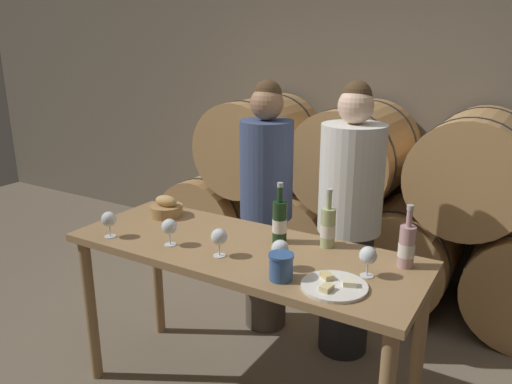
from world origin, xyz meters
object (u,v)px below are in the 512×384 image
wine_glass_center (219,237)px  wine_glass_right (280,249)px  wine_glass_left (169,227)px  wine_glass_far_left (109,220)px  bread_basket (166,208)px  person_right (349,223)px  tasting_table (242,269)px  wine_glass_far_right (368,256)px  wine_bottle_white (328,227)px  wine_bottle_rose (407,246)px  person_left (266,207)px  blue_crock (281,266)px  wine_bottle_red (280,222)px  cheese_plate (334,286)px

wine_glass_center → wine_glass_right: size_ratio=1.00×
wine_glass_left → wine_glass_center: (0.29, 0.02, 0.00)m
wine_glass_far_left → wine_glass_right: (0.94, 0.12, 0.00)m
bread_basket → wine_glass_right: wine_glass_right is taller
person_right → wine_glass_right: person_right is taller
tasting_table → wine_glass_far_right: size_ratio=13.00×
wine_bottle_white → wine_bottle_rose: (0.39, -0.03, -0.00)m
person_right → wine_glass_far_left: 1.36m
tasting_table → person_left: bearing=110.9°
blue_crock → wine_glass_far_right: wine_glass_far_right is taller
person_right → wine_glass_right: size_ratio=12.15×
wine_bottle_red → blue_crock: bearing=-60.8°
wine_glass_left → wine_glass_center: bearing=3.4°
wine_glass_left → wine_glass_far_left: bearing=-167.3°
wine_bottle_rose → wine_glass_center: bearing=-156.8°
tasting_table → wine_bottle_red: 0.30m
person_right → bread_basket: bearing=-148.1°
tasting_table → cheese_plate: size_ratio=6.43×
wine_bottle_red → wine_glass_far_right: 0.53m
bread_basket → wine_glass_right: size_ratio=1.37×
person_left → wine_bottle_rose: person_left is taller
person_left → blue_crock: size_ratio=14.15×
person_right → tasting_table: bearing=-111.5°
wine_glass_right → wine_glass_far_right: bearing=19.7°
person_left → wine_bottle_rose: size_ratio=5.65×
person_left → wine_glass_center: person_left is taller
person_right → wine_bottle_red: size_ratio=5.33×
person_left → wine_bottle_red: bearing=-54.8°
wine_glass_center → wine_bottle_white: bearing=43.3°
blue_crock → wine_glass_center: size_ratio=0.85×
wine_glass_far_left → wine_glass_right: 0.95m
person_left → wine_glass_far_left: size_ratio=12.02×
person_left → bread_basket: person_left is taller
person_left → wine_glass_center: 0.92m
wine_bottle_white → wine_glass_center: 0.54m
wine_bottle_red → cheese_plate: (0.43, -0.31, -0.10)m
wine_glass_left → wine_glass_center: 0.29m
tasting_table → wine_bottle_red: wine_bottle_red is taller
cheese_plate → wine_glass_right: bearing=171.2°
wine_bottle_white → wine_glass_left: 0.78m
tasting_table → bread_basket: bearing=165.5°
cheese_plate → wine_glass_left: 0.88m
wine_glass_right → wine_bottle_rose: bearing=33.3°
wine_glass_center → wine_glass_right: (0.31, 0.03, 0.00)m
cheese_plate → person_right: bearing=106.8°
blue_crock → cheese_plate: (0.23, 0.04, -0.05)m
bread_basket → wine_glass_far_left: size_ratio=1.37×
blue_crock → cheese_plate: blue_crock is taller
wine_bottle_white → wine_bottle_rose: bearing=-4.8°
wine_glass_far_right → person_right: bearing=116.0°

